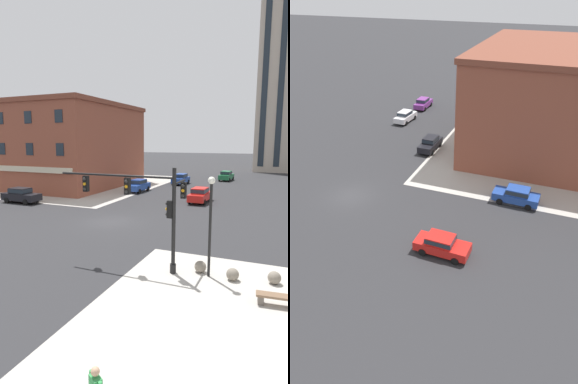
{
  "view_description": "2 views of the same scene",
  "coord_description": "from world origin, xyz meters",
  "views": [
    {
      "loc": [
        13.11,
        -23.27,
        6.82
      ],
      "look_at": [
        2.21,
        1.91,
        2.44
      ],
      "focal_mm": 29.94,
      "sensor_mm": 36.0,
      "label": 1
    },
    {
      "loc": [
        25.48,
        18.74,
        18.99
      ],
      "look_at": [
        2.36,
        9.95,
        3.96
      ],
      "focal_mm": 33.28,
      "sensor_mm": 36.0,
      "label": 2
    }
  ],
  "objects": [
    {
      "name": "ground_plane",
      "position": [
        0.0,
        0.0,
        0.0
      ],
      "size": [
        320.0,
        320.0,
        0.0
      ],
      "primitive_type": "plane",
      "color": "#2D2D30"
    },
    {
      "name": "sidewalk_far_corner",
      "position": [
        -20.0,
        20.0,
        0.0
      ],
      "size": [
        32.0,
        32.0,
        0.02
      ],
      "primitive_type": "cube",
      "color": "#B7B2A8",
      "rests_on": "ground"
    },
    {
      "name": "traffic_signal_main",
      "position": [
        6.8,
        -7.92,
        3.57
      ],
      "size": [
        6.95,
        2.09,
        5.51
      ],
      "color": "black",
      "rests_on": "ground"
    },
    {
      "name": "bollard_sphere_curb_a",
      "position": [
        9.5,
        -7.48,
        0.31
      ],
      "size": [
        0.61,
        0.61,
        0.61
      ],
      "primitive_type": "sphere",
      "color": "gray",
      "rests_on": "ground"
    },
    {
      "name": "bollard_sphere_curb_b",
      "position": [
        11.19,
        -7.81,
        0.31
      ],
      "size": [
        0.61,
        0.61,
        0.61
      ],
      "primitive_type": "sphere",
      "color": "gray",
      "rests_on": "ground"
    },
    {
      "name": "bollard_sphere_curb_c",
      "position": [
        13.1,
        -7.41,
        0.31
      ],
      "size": [
        0.61,
        0.61,
        0.61
      ],
      "primitive_type": "sphere",
      "color": "gray",
      "rests_on": "ground"
    },
    {
      "name": "bench_near_signal",
      "position": [
        13.32,
        -9.63,
        0.33
      ],
      "size": [
        1.84,
        0.66,
        0.49
      ],
      "color": "brown",
      "rests_on": "ground"
    },
    {
      "name": "street_lamp_corner_near",
      "position": [
        10.0,
        -7.81,
        3.23
      ],
      "size": [
        0.36,
        0.36,
        5.11
      ],
      "color": "black",
      "rests_on": "ground"
    },
    {
      "name": "car_main_northbound_near",
      "position": [
        -4.65,
        15.83,
        0.92
      ],
      "size": [
        2.01,
        4.46,
        1.68
      ],
      "color": "#23479E",
      "rests_on": "ground"
    },
    {
      "name": "car_main_northbound_far",
      "position": [
        -13.37,
        3.47,
        0.92
      ],
      "size": [
        4.43,
        1.95,
        1.68
      ],
      "color": "black",
      "rests_on": "ground"
    },
    {
      "name": "car_main_southbound_near",
      "position": [
        -1.57,
        25.39,
        0.92
      ],
      "size": [
        1.99,
        4.45,
        1.68
      ],
      "color": "#23479E",
      "rests_on": "ground"
    },
    {
      "name": "car_cross_eastbound",
      "position": [
        4.87,
        11.55,
        0.92
      ],
      "size": [
        1.98,
        4.44,
        1.68
      ],
      "color": "red",
      "rests_on": "ground"
    },
    {
      "name": "car_cross_westbound",
      "position": [
        4.3,
        33.09,
        0.92
      ],
      "size": [
        2.16,
        4.53,
        1.68
      ],
      "color": "#1E6B3D",
      "rests_on": "ground"
    },
    {
      "name": "storefront_block_near_corner",
      "position": [
        -20.63,
        17.88,
        6.13
      ],
      "size": [
        23.72,
        20.22,
        12.24
      ],
      "color": "brown",
      "rests_on": "ground"
    }
  ]
}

